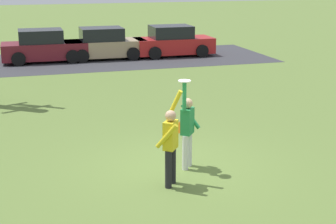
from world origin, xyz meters
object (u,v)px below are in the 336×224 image
(person_catcher, at_px, (187,127))
(parked_car_tan, at_px, (104,45))
(frisbee_disc, at_px, (185,81))
(parked_car_red, at_px, (173,42))
(person_defender, at_px, (171,141))
(parked_car_maroon, at_px, (44,47))
(field_cone_orange, at_px, (179,127))

(person_catcher, xyz_separation_m, parked_car_tan, (0.72, 15.52, -0.25))
(frisbee_disc, height_order, parked_car_red, frisbee_disc)
(person_defender, height_order, parked_car_maroon, person_defender)
(person_catcher, relative_size, field_cone_orange, 6.50)
(person_catcher, xyz_separation_m, parked_car_maroon, (-2.30, 15.51, -0.25))
(frisbee_disc, distance_m, parked_car_red, 16.29)
(person_defender, distance_m, field_cone_orange, 3.82)
(person_defender, relative_size, frisbee_disc, 7.36)
(frisbee_disc, relative_size, parked_car_tan, 0.07)
(parked_car_maroon, relative_size, parked_car_tan, 1.00)
(frisbee_disc, relative_size, field_cone_orange, 0.87)
(person_defender, distance_m, frisbee_disc, 1.41)
(person_catcher, xyz_separation_m, person_defender, (-0.66, -0.87, -0.00))
(person_defender, distance_m, parked_car_tan, 16.44)
(parked_car_red, bearing_deg, parked_car_maroon, 179.35)
(parked_car_red, bearing_deg, field_cone_orange, -106.07)
(parked_car_tan, relative_size, parked_car_red, 1.00)
(frisbee_disc, bearing_deg, parked_car_red, 73.91)
(frisbee_disc, distance_m, parked_car_tan, 15.78)
(person_catcher, distance_m, frisbee_disc, 1.13)
(person_catcher, relative_size, parked_car_tan, 0.51)
(frisbee_disc, bearing_deg, parked_car_maroon, 97.84)
(parked_car_maroon, bearing_deg, person_defender, -84.18)
(person_defender, height_order, parked_car_tan, person_defender)
(frisbee_disc, distance_m, parked_car_maroon, 15.89)
(parked_car_red, bearing_deg, person_defender, -107.03)
(parked_car_tan, height_order, parked_car_red, same)
(person_defender, relative_size, parked_car_tan, 0.50)
(frisbee_disc, xyz_separation_m, field_cone_orange, (0.79, 2.80, -1.93))
(person_defender, bearing_deg, person_catcher, 0.00)
(parked_car_maroon, height_order, parked_car_red, same)
(person_catcher, height_order, frisbee_disc, frisbee_disc)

